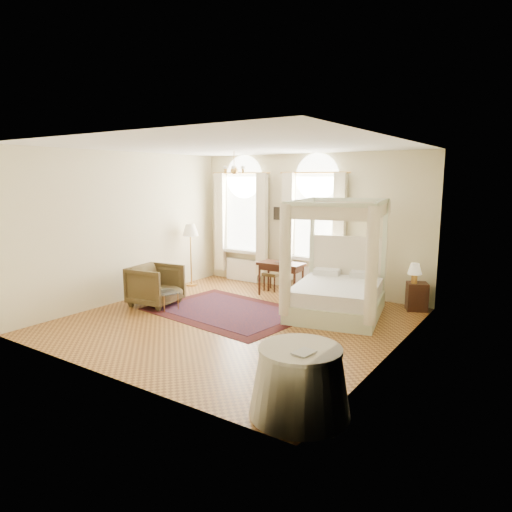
% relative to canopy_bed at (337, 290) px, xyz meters
% --- Properties ---
extents(ground, '(6.00, 6.00, 0.00)m').
position_rel_canopy_bed_xyz_m(ground, '(-1.45, -1.45, -0.53)').
color(ground, '#A26C2F').
rests_on(ground, ground).
extents(room_walls, '(6.00, 6.00, 6.00)m').
position_rel_canopy_bed_xyz_m(room_walls, '(-1.45, -1.45, 1.45)').
color(room_walls, beige).
rests_on(room_walls, ground).
extents(window_left, '(1.62, 0.27, 3.29)m').
position_rel_canopy_bed_xyz_m(window_left, '(-3.35, 1.42, 0.96)').
color(window_left, silver).
rests_on(window_left, room_walls).
extents(window_right, '(1.62, 0.27, 3.29)m').
position_rel_canopy_bed_xyz_m(window_right, '(-1.25, 1.42, 0.96)').
color(window_right, silver).
rests_on(window_right, room_walls).
extents(chandelier, '(0.51, 0.45, 0.50)m').
position_rel_canopy_bed_xyz_m(chandelier, '(-2.35, -0.25, 2.38)').
color(chandelier, '#C29040').
rests_on(chandelier, room_walls).
extents(wall_pictures, '(2.54, 0.03, 0.39)m').
position_rel_canopy_bed_xyz_m(wall_pictures, '(-1.36, 1.52, 1.37)').
color(wall_pictures, black).
rests_on(wall_pictures, room_walls).
extents(canopy_bed, '(2.14, 2.44, 2.31)m').
position_rel_canopy_bed_xyz_m(canopy_bed, '(0.00, 0.00, 0.00)').
color(canopy_bed, beige).
rests_on(canopy_bed, ground).
extents(nightstand, '(0.53, 0.51, 0.59)m').
position_rel_canopy_bed_xyz_m(nightstand, '(1.25, 1.25, -0.23)').
color(nightstand, '#361A0E').
rests_on(nightstand, ground).
extents(nightstand_lamp, '(0.29, 0.29, 0.42)m').
position_rel_canopy_bed_xyz_m(nightstand_lamp, '(1.20, 1.16, 0.34)').
color(nightstand_lamp, '#C29040').
rests_on(nightstand_lamp, nightstand).
extents(writing_desk, '(1.07, 0.58, 0.79)m').
position_rel_canopy_bed_xyz_m(writing_desk, '(-1.71, 0.68, 0.15)').
color(writing_desk, '#361A0E').
rests_on(writing_desk, ground).
extents(laptop, '(0.39, 0.30, 0.03)m').
position_rel_canopy_bed_xyz_m(laptop, '(-1.68, 0.69, 0.28)').
color(laptop, black).
rests_on(laptop, writing_desk).
extents(stool, '(0.40, 0.40, 0.45)m').
position_rel_canopy_bed_xyz_m(stool, '(-2.14, 1.00, -0.15)').
color(stool, '#4F3F21').
rests_on(stool, ground).
extents(armchair, '(1.08, 1.06, 0.87)m').
position_rel_canopy_bed_xyz_m(armchair, '(-3.56, -1.51, -0.09)').
color(armchair, '#46381E').
rests_on(armchair, ground).
extents(coffee_table, '(0.65, 0.56, 0.37)m').
position_rel_canopy_bed_xyz_m(coffee_table, '(-3.18, -1.56, -0.19)').
color(coffee_table, white).
rests_on(coffee_table, ground).
extents(floor_lamp, '(0.41, 0.41, 1.58)m').
position_rel_canopy_bed_xyz_m(floor_lamp, '(-4.15, 0.29, 0.82)').
color(floor_lamp, '#C29040').
rests_on(floor_lamp, ground).
extents(oriental_rug, '(3.39, 2.62, 0.01)m').
position_rel_canopy_bed_xyz_m(oriental_rug, '(-1.95, -1.03, -0.52)').
color(oriental_rug, '#461010').
rests_on(oriental_rug, ground).
extents(side_table, '(1.19, 1.19, 0.81)m').
position_rel_canopy_bed_xyz_m(side_table, '(1.25, -3.85, -0.13)').
color(side_table, beige).
rests_on(side_table, ground).
extents(book, '(0.23, 0.28, 0.02)m').
position_rel_canopy_bed_xyz_m(book, '(1.28, -3.98, 0.30)').
color(book, black).
rests_on(book, side_table).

